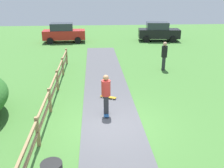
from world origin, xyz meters
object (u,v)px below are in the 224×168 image
at_px(skater_riding, 106,93).
at_px(bystander_black, 164,55).
at_px(skateboard_loose, 108,97).
at_px(parked_car_red, 64,33).
at_px(parked_car_black, 158,32).

xyz_separation_m(skater_riding, bystander_black, (4.16, 6.14, 0.04)).
relative_size(skater_riding, skateboard_loose, 2.21).
height_order(skater_riding, parked_car_red, parked_car_red).
height_order(bystander_black, parked_car_red, parked_car_red).
xyz_separation_m(skateboard_loose, parked_car_red, (-3.64, 14.57, 0.87)).
height_order(skateboard_loose, parked_car_black, parked_car_black).
distance_m(skateboard_loose, parked_car_black, 15.85).
distance_m(skater_riding, skateboard_loose, 1.93).
height_order(skateboard_loose, parked_car_red, parked_car_red).
height_order(skater_riding, skateboard_loose, skater_riding).
relative_size(skater_riding, parked_car_red, 0.42).
bearing_deg(parked_car_black, skateboard_loose, -112.86).
distance_m(skater_riding, parked_car_red, 16.62).
bearing_deg(skateboard_loose, parked_car_red, 104.03).
height_order(skater_riding, bystander_black, bystander_black).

